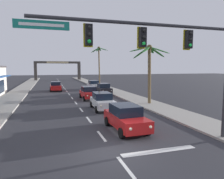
{
  "coord_description": "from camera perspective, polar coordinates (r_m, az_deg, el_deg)",
  "views": [
    {
      "loc": [
        -2.96,
        -9.35,
        4.14
      ],
      "look_at": [
        2.39,
        8.0,
        2.2
      ],
      "focal_mm": 33.02,
      "sensor_mm": 36.0,
      "label": 1
    }
  ],
  "objects": [
    {
      "name": "lane_markings",
      "position": [
        29.64,
        -10.38,
        -2.02
      ],
      "size": [
        4.28,
        87.81,
        0.01
      ],
      "color": "silver",
      "rests_on": "ground"
    },
    {
      "name": "ground_plane",
      "position": [
        10.65,
        0.43,
        -16.8
      ],
      "size": [
        220.0,
        220.0,
        0.0
      ],
      "primitive_type": "plane",
      "color": "#2D2D33"
    },
    {
      "name": "sedan_parked_mid_kerb",
      "position": [
        32.3,
        -2.35,
        0.26
      ],
      "size": [
        2.01,
        4.47,
        1.68
      ],
      "color": "black",
      "rests_on": "ground"
    },
    {
      "name": "sedan_third_in_queue",
      "position": [
        20.42,
        -2.7,
        -3.17
      ],
      "size": [
        2.05,
        4.49,
        1.68
      ],
      "color": "silver",
      "rests_on": "ground"
    },
    {
      "name": "sedan_oncoming_far",
      "position": [
        37.62,
        -15.36,
        0.88
      ],
      "size": [
        1.97,
        4.46,
        1.68
      ],
      "color": "red",
      "rests_on": "ground"
    },
    {
      "name": "sedan_parked_nearest_kerb",
      "position": [
        39.32,
        -5.1,
        1.29
      ],
      "size": [
        2.03,
        4.48,
        1.68
      ],
      "color": "silver",
      "rests_on": "ground"
    },
    {
      "name": "sidewalk_left",
      "position": [
        30.02,
        -26.25,
        -2.32
      ],
      "size": [
        3.2,
        110.0,
        0.14
      ],
      "primitive_type": "cube",
      "color": "#9E998E",
      "rests_on": "ground"
    },
    {
      "name": "sedan_lead_at_stop_bar",
      "position": [
        13.8,
        3.82,
        -7.7
      ],
      "size": [
        2.03,
        4.48,
        1.68
      ],
      "color": "red",
      "rests_on": "ground"
    },
    {
      "name": "sedan_fifth_in_queue",
      "position": [
        27.2,
        -6.47,
        -0.87
      ],
      "size": [
        2.01,
        4.47,
        1.68
      ],
      "color": "red",
      "rests_on": "ground"
    },
    {
      "name": "traffic_signal_mast",
      "position": [
        11.01,
        16.11,
        10.47
      ],
      "size": [
        11.02,
        0.41,
        6.84
      ],
      "color": "#2D2D33",
      "rests_on": "ground"
    },
    {
      "name": "palm_right_farthest",
      "position": [
        46.39,
        -3.61,
        8.97
      ],
      "size": [
        3.9,
        3.75,
        8.76
      ],
      "color": "brown",
      "rests_on": "ground"
    },
    {
      "name": "sidewalk_right",
      "position": [
        31.52,
        2.99,
        -1.32
      ],
      "size": [
        3.2,
        110.0,
        0.14
      ],
      "primitive_type": "cube",
      "color": "#9E998E",
      "rests_on": "ground"
    },
    {
      "name": "town_gateway_arch",
      "position": [
        69.49,
        -14.76,
        5.81
      ],
      "size": [
        14.62,
        0.9,
        6.15
      ],
      "color": "#423D38",
      "rests_on": "ground"
    },
    {
      "name": "palm_right_second",
      "position": [
        23.34,
        10.28,
        7.68
      ],
      "size": [
        4.64,
        4.0,
        6.65
      ],
      "color": "brown",
      "rests_on": "ground"
    }
  ]
}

